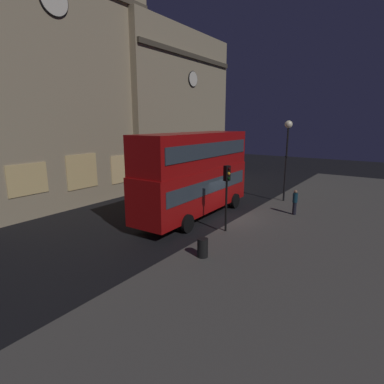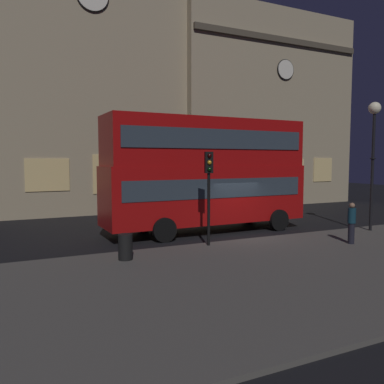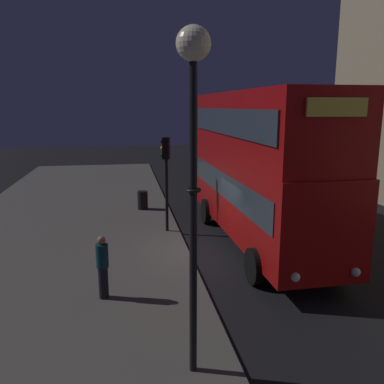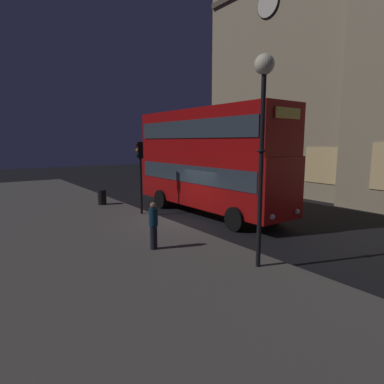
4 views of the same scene
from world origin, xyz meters
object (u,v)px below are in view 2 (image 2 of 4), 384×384
(double_decker_bus, at_px, (207,170))
(litter_bin, at_px, (125,247))
(pedestrian, at_px, (352,222))
(street_lamp, at_px, (374,132))
(traffic_light_near_kerb, at_px, (209,178))

(double_decker_bus, bearing_deg, litter_bin, -143.83)
(pedestrian, bearing_deg, double_decker_bus, 61.14)
(double_decker_bus, bearing_deg, street_lamp, -28.33)
(double_decker_bus, xyz_separation_m, street_lamp, (7.20, -3.68, 1.81))
(traffic_light_near_kerb, xyz_separation_m, street_lamp, (8.79, -0.43, 2.08))
(street_lamp, distance_m, pedestrian, 5.45)
(street_lamp, distance_m, litter_bin, 13.23)
(double_decker_bus, distance_m, litter_bin, 7.13)
(traffic_light_near_kerb, bearing_deg, double_decker_bus, 80.90)
(litter_bin, bearing_deg, traffic_light_near_kerb, 12.08)
(litter_bin, bearing_deg, pedestrian, -9.08)
(traffic_light_near_kerb, bearing_deg, street_lamp, 14.27)
(pedestrian, height_order, litter_bin, pedestrian)
(double_decker_bus, relative_size, litter_bin, 11.63)
(pedestrian, distance_m, litter_bin, 9.30)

